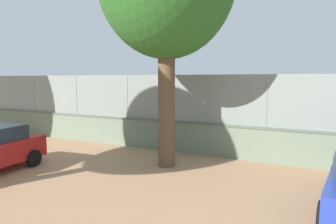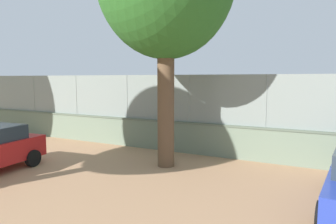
{
  "view_description": "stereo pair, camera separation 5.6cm",
  "coord_description": "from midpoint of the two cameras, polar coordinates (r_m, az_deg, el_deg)",
  "views": [
    {
      "loc": [
        -9.87,
        24.98,
        3.26
      ],
      "look_at": [
        -0.96,
        7.75,
        1.12
      ],
      "focal_mm": 32.44,
      "sensor_mm": 36.0,
      "label": 1
    },
    {
      "loc": [
        -9.91,
        24.96,
        3.26
      ],
      "look_at": [
        -0.96,
        7.75,
        1.12
      ],
      "focal_mm": 32.44,
      "sensor_mm": 36.0,
      "label": 2
    }
  ],
  "objects": [
    {
      "name": "sports_ball",
      "position": [
        25.59,
        16.81,
        -1.15
      ],
      "size": [
        0.13,
        0.13,
        0.13
      ],
      "primitive_type": "sphere",
      "color": "white",
      "rests_on": "ground_plane"
    },
    {
      "name": "perimeter_wall",
      "position": [
        14.93,
        -7.66,
        -3.65
      ],
      "size": [
        26.37,
        0.57,
        1.38
      ],
      "color": "slate",
      "rests_on": "ground_plane"
    },
    {
      "name": "ground_plane",
      "position": [
        27.05,
        5.69,
        -0.66
      ],
      "size": [
        260.0,
        260.0,
        0.0
      ],
      "primitive_type": "plane",
      "color": "tan"
    },
    {
      "name": "player_baseline_waiting",
      "position": [
        20.53,
        -11.41,
        -0.51
      ],
      "size": [
        1.22,
        0.71,
        1.49
      ],
      "color": "#591919",
      "rests_on": "ground_plane"
    },
    {
      "name": "fence_panel_on_wall",
      "position": [
        14.73,
        -7.76,
        2.9
      ],
      "size": [
        25.91,
        0.31,
        2.05
      ],
      "color": "gray",
      "rests_on": "perimeter_wall"
    },
    {
      "name": "player_foreground_swinging",
      "position": [
        26.2,
        15.02,
        1.01
      ],
      "size": [
        1.23,
        0.72,
        1.6
      ],
      "color": "#591919",
      "rests_on": "ground_plane"
    }
  ]
}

